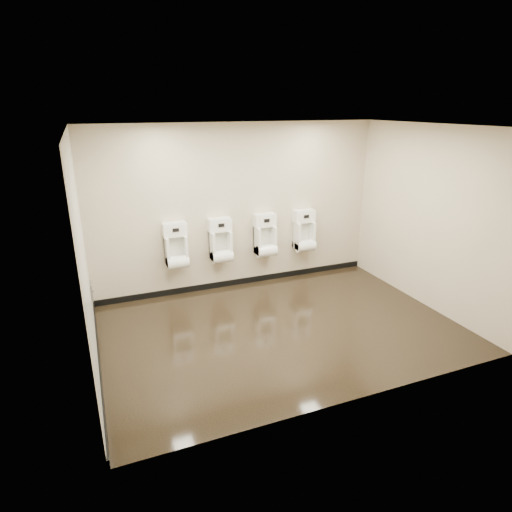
% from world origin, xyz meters
% --- Properties ---
extents(ground, '(5.00, 3.50, 0.00)m').
position_xyz_m(ground, '(0.00, 0.00, 0.00)').
color(ground, black).
rests_on(ground, ground).
extents(ceiling, '(5.00, 3.50, 0.00)m').
position_xyz_m(ceiling, '(0.00, 0.00, 2.80)').
color(ceiling, silver).
extents(back_wall, '(5.00, 0.02, 2.80)m').
position_xyz_m(back_wall, '(0.00, 1.75, 1.40)').
color(back_wall, '#C2B294').
rests_on(back_wall, ground).
extents(front_wall, '(5.00, 0.02, 2.80)m').
position_xyz_m(front_wall, '(0.00, -1.75, 1.40)').
color(front_wall, '#C2B294').
rests_on(front_wall, ground).
extents(left_wall, '(0.02, 3.50, 2.80)m').
position_xyz_m(left_wall, '(-2.50, 0.00, 1.40)').
color(left_wall, '#C2B294').
rests_on(left_wall, ground).
extents(right_wall, '(0.02, 3.50, 2.80)m').
position_xyz_m(right_wall, '(2.50, 0.00, 1.40)').
color(right_wall, '#C2B294').
rests_on(right_wall, ground).
extents(tile_overlay_left, '(0.01, 3.50, 2.80)m').
position_xyz_m(tile_overlay_left, '(-2.50, 0.00, 1.40)').
color(tile_overlay_left, white).
rests_on(tile_overlay_left, ground).
extents(skirting_back, '(5.00, 0.02, 0.10)m').
position_xyz_m(skirting_back, '(0.00, 1.74, 0.05)').
color(skirting_back, black).
rests_on(skirting_back, ground).
extents(skirting_left, '(0.02, 3.50, 0.10)m').
position_xyz_m(skirting_left, '(-2.49, 0.00, 0.05)').
color(skirting_left, black).
rests_on(skirting_left, ground).
extents(access_panel, '(0.04, 0.25, 0.25)m').
position_xyz_m(access_panel, '(-2.48, 1.20, 0.50)').
color(access_panel, '#9E9EA3').
rests_on(access_panel, left_wall).
extents(urinal_0, '(0.39, 0.30, 0.73)m').
position_xyz_m(urinal_0, '(-1.13, 1.62, 0.84)').
color(urinal_0, white).
rests_on(urinal_0, back_wall).
extents(urinal_1, '(0.39, 0.30, 0.73)m').
position_xyz_m(urinal_1, '(-0.37, 1.62, 0.84)').
color(urinal_1, white).
rests_on(urinal_1, back_wall).
extents(urinal_2, '(0.39, 0.30, 0.73)m').
position_xyz_m(urinal_2, '(0.44, 1.62, 0.84)').
color(urinal_2, white).
rests_on(urinal_2, back_wall).
extents(urinal_3, '(0.39, 0.30, 0.73)m').
position_xyz_m(urinal_3, '(1.21, 1.62, 0.84)').
color(urinal_3, white).
rests_on(urinal_3, back_wall).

